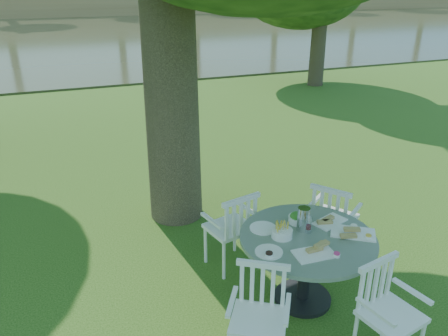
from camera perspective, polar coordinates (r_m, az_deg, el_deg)
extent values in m
plane|color=#1C3E0C|center=(5.48, 0.77, -8.97)|extent=(140.00, 140.00, 0.00)
cylinder|color=black|center=(4.60, 10.20, -16.30)|extent=(0.56, 0.56, 0.04)
cylinder|color=black|center=(4.39, 10.52, -12.80)|extent=(0.12, 0.12, 0.65)
cylinder|color=slate|center=(4.20, 10.87, -8.96)|extent=(1.27, 1.27, 0.04)
cylinder|color=white|center=(5.32, 16.61, -8.30)|extent=(0.04, 0.04, 0.45)
cylinder|color=white|center=(5.42, 12.61, -7.22)|extent=(0.04, 0.04, 0.45)
cylinder|color=white|center=(5.03, 15.30, -10.15)|extent=(0.04, 0.04, 0.45)
cylinder|color=white|center=(5.13, 11.09, -8.95)|extent=(0.04, 0.04, 0.45)
cube|color=white|center=(5.10, 14.16, -6.30)|extent=(0.60, 0.61, 0.04)
cube|color=white|center=(4.83, 13.57, -5.13)|extent=(0.29, 0.40, 0.46)
cylinder|color=white|center=(5.11, 1.41, -8.61)|extent=(0.04, 0.04, 0.45)
cylinder|color=white|center=(4.92, -2.43, -10.00)|extent=(0.04, 0.04, 0.45)
cylinder|color=white|center=(4.87, 3.93, -10.44)|extent=(0.04, 0.04, 0.45)
cylinder|color=white|center=(4.67, -0.02, -12.01)|extent=(0.04, 0.04, 0.45)
cube|color=white|center=(4.76, 0.75, -7.77)|extent=(0.54, 0.51, 0.04)
cube|color=white|center=(4.51, 2.24, -6.56)|extent=(0.46, 0.14, 0.46)
cylinder|color=white|center=(3.97, 1.91, -19.75)|extent=(0.03, 0.03, 0.43)
cylinder|color=white|center=(3.95, 7.68, -20.36)|extent=(0.03, 0.03, 0.43)
cube|color=white|center=(3.67, 4.55, -19.24)|extent=(0.58, 0.57, 0.04)
cube|color=white|center=(3.69, 5.05, -15.00)|extent=(0.39, 0.27, 0.43)
cylinder|color=white|center=(4.03, 16.71, -20.16)|extent=(0.03, 0.03, 0.43)
cylinder|color=white|center=(4.27, 20.32, -17.82)|extent=(0.03, 0.03, 0.43)
cube|color=white|center=(3.92, 21.04, -17.63)|extent=(0.51, 0.48, 0.04)
cube|color=white|center=(3.88, 19.20, -13.98)|extent=(0.44, 0.12, 0.44)
cube|color=white|center=(3.94, 11.68, -10.91)|extent=(0.37, 0.24, 0.01)
cube|color=white|center=(4.32, 16.48, -8.12)|extent=(0.47, 0.43, 0.02)
cube|color=white|center=(4.45, 13.65, -6.84)|extent=(0.39, 0.29, 0.01)
cylinder|color=white|center=(3.90, 5.88, -10.84)|extent=(0.25, 0.25, 0.01)
cylinder|color=white|center=(4.24, 5.11, -7.82)|extent=(0.26, 0.26, 0.01)
cylinder|color=white|center=(4.12, 7.56, -8.44)|extent=(0.20, 0.20, 0.08)
cylinder|color=white|center=(4.37, 9.65, -6.63)|extent=(0.19, 0.19, 0.06)
cylinder|color=silver|center=(4.21, 10.33, -6.58)|extent=(0.12, 0.12, 0.24)
cylinder|color=white|center=(4.20, 10.99, -7.29)|extent=(0.06, 0.06, 0.17)
cylinder|color=white|center=(4.16, 7.88, -7.83)|extent=(0.06, 0.06, 0.11)
cylinder|color=white|center=(4.07, 7.72, -8.53)|extent=(0.06, 0.06, 0.11)
cylinder|color=white|center=(3.95, 14.50, -10.97)|extent=(0.06, 0.06, 0.03)
cylinder|color=white|center=(4.28, 18.34, -8.57)|extent=(0.06, 0.06, 0.03)
cylinder|color=white|center=(4.39, 16.58, -7.46)|extent=(0.07, 0.07, 0.03)
cylinder|color=white|center=(3.84, 5.91, -11.26)|extent=(0.07, 0.07, 0.03)
cube|color=#343720|center=(27.51, -18.21, 16.04)|extent=(100.00, 28.00, 0.12)
cube|color=olive|center=(42.87, -20.08, 19.50)|extent=(100.00, 3.00, 2.20)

